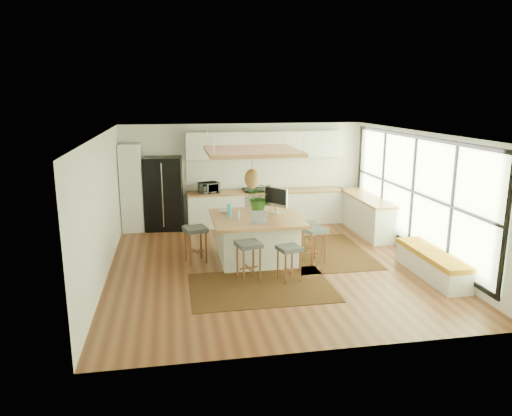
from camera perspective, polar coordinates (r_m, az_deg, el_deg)
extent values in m
plane|color=#5B2E1A|center=(10.02, 1.64, -6.74)|extent=(7.00, 7.00, 0.00)
plane|color=white|center=(9.44, 1.75, 8.85)|extent=(7.00, 7.00, 0.00)
plane|color=silver|center=(13.03, -1.46, 4.09)|extent=(6.50, 0.00, 6.50)
plane|color=silver|center=(6.38, 8.15, -5.87)|extent=(6.50, 0.00, 6.50)
plane|color=silver|center=(9.54, -17.80, 0.04)|extent=(0.00, 7.00, 7.00)
plane|color=silver|center=(10.77, 18.88, 1.43)|extent=(0.00, 7.00, 7.00)
cube|color=silver|center=(12.65, -14.57, 2.35)|extent=(0.55, 0.60, 2.25)
cube|color=silver|center=(12.99, 1.18, -0.03)|extent=(4.20, 0.60, 0.88)
cube|color=#A16439|center=(12.89, 1.19, 1.96)|extent=(4.24, 0.64, 0.05)
cube|color=white|center=(13.10, 0.94, 4.15)|extent=(4.20, 0.02, 0.80)
cube|color=silver|center=(12.84, 1.09, 7.56)|extent=(4.20, 0.34, 0.70)
cube|color=silver|center=(12.58, 12.94, -0.81)|extent=(0.60, 2.50, 0.88)
cube|color=#A16439|center=(12.48, 13.05, 1.24)|extent=(0.64, 2.54, 0.05)
cube|color=black|center=(8.88, 0.60, -9.40)|extent=(2.60, 1.80, 0.01)
cube|color=black|center=(10.87, 8.21, -5.21)|extent=(1.80, 2.60, 0.01)
imported|color=#A5A5AA|center=(12.65, -5.60, 2.57)|extent=(0.56, 0.43, 0.33)
imported|color=#1E4C19|center=(10.57, 0.37, 0.97)|extent=(0.64, 0.69, 0.49)
imported|color=silver|center=(10.46, -3.81, -0.42)|extent=(0.25, 0.25, 0.05)
cylinder|color=#36B4D9|center=(10.09, -3.15, -0.52)|extent=(0.07, 0.07, 0.19)
cylinder|color=silver|center=(9.87, -2.11, -0.83)|extent=(0.07, 0.07, 0.19)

